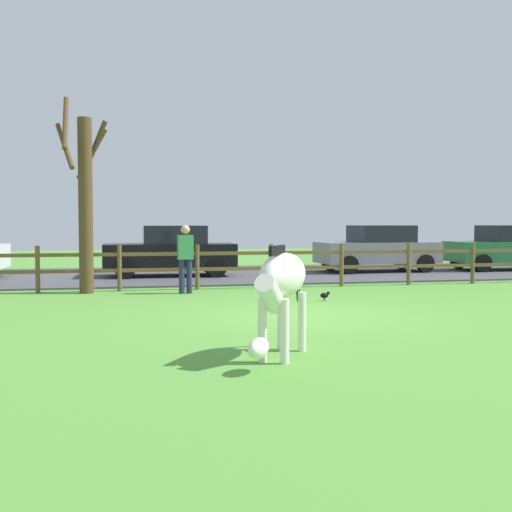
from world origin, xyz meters
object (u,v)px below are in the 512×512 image
parked_car_green (507,247)px  parked_car_grey (378,248)px  parked_car_black (171,250)px  zebra (281,284)px  visitor_near_fence (185,256)px  bare_tree (85,197)px  crow_on_grass (325,295)px

parked_car_green → parked_car_grey: size_ratio=1.00×
parked_car_black → parked_car_grey: same height
zebra → parked_car_green: 16.67m
zebra → visitor_near_fence: (-0.43, 7.53, -0.02)m
parked_car_grey → parked_car_green: bearing=-2.9°
parked_car_green → visitor_near_fence: bearing=-158.1°
parked_car_green → zebra: bearing=-132.7°
bare_tree → zebra: bearing=-71.2°
zebra → crow_on_grass: bearing=66.4°
bare_tree → parked_car_black: size_ratio=1.18×
zebra → bare_tree: bearing=108.8°
bare_tree → parked_car_green: bare_tree is taller
bare_tree → visitor_near_fence: bare_tree is taller
zebra → parked_car_green: parked_car_green is taller
zebra → visitor_near_fence: size_ratio=1.05×
parked_car_grey → visitor_near_fence: visitor_near_fence is taller
crow_on_grass → bare_tree: bearing=152.3°
zebra → visitor_near_fence: visitor_near_fence is taller
bare_tree → parked_car_grey: (9.35, 4.35, -1.47)m
visitor_near_fence → bare_tree: bearing=165.7°
parked_car_grey → visitor_near_fence: bearing=-144.7°
zebra → parked_car_grey: size_ratio=0.42×
parked_car_green → parked_car_black: 11.73m
parked_car_green → parked_car_grey: (-4.73, 0.24, 0.00)m
bare_tree → zebra: bare_tree is taller
zebra → parked_car_black: parked_car_black is taller
parked_car_green → crow_on_grass: bearing=-142.7°
bare_tree → crow_on_grass: 6.20m
parked_car_green → parked_car_grey: bearing=177.1°
parked_car_black → parked_car_green: bearing=0.6°
parked_car_black → visitor_near_fence: (-0.01, -4.60, 0.06)m
visitor_near_fence → parked_car_black: bearing=89.8°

